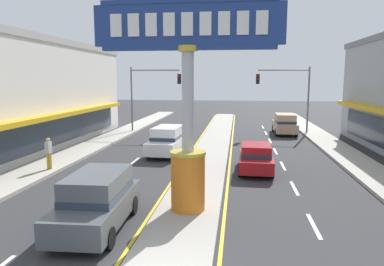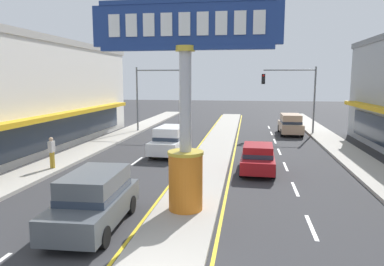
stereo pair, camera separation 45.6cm
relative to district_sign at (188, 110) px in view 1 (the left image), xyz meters
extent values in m
cube|color=#A39E93|center=(0.00, 12.52, -3.86)|extent=(2.42, 52.00, 0.14)
cube|color=#ADA89E|center=(-8.97, 10.52, -3.84)|extent=(2.32, 60.00, 0.18)
cube|color=#ADA89E|center=(8.97, 10.52, -3.84)|extent=(2.32, 60.00, 0.18)
cube|color=silver|center=(-4.51, -0.68, -3.92)|extent=(0.14, 2.20, 0.01)
cube|color=silver|center=(-4.51, 3.72, -3.92)|extent=(0.14, 2.20, 0.01)
cube|color=silver|center=(-4.51, 8.12, -3.92)|extent=(0.14, 2.20, 0.01)
cube|color=silver|center=(-4.51, 12.52, -3.92)|extent=(0.14, 2.20, 0.01)
cube|color=silver|center=(-4.51, 16.92, -3.92)|extent=(0.14, 2.20, 0.01)
cube|color=silver|center=(-4.51, 21.32, -3.92)|extent=(0.14, 2.20, 0.01)
cube|color=silver|center=(-4.51, 25.72, -3.92)|extent=(0.14, 2.20, 0.01)
cube|color=silver|center=(4.51, -0.68, -3.92)|extent=(0.14, 2.20, 0.01)
cube|color=silver|center=(4.51, 3.72, -3.92)|extent=(0.14, 2.20, 0.01)
cube|color=silver|center=(4.51, 8.12, -3.92)|extent=(0.14, 2.20, 0.01)
cube|color=silver|center=(4.51, 12.52, -3.92)|extent=(0.14, 2.20, 0.01)
cube|color=silver|center=(4.51, 16.92, -3.92)|extent=(0.14, 2.20, 0.01)
cube|color=silver|center=(4.51, 21.32, -3.92)|extent=(0.14, 2.20, 0.01)
cube|color=silver|center=(4.51, 25.72, -3.92)|extent=(0.14, 2.20, 0.01)
cube|color=yellow|center=(-1.39, 12.52, -3.92)|extent=(0.12, 52.00, 0.01)
cube|color=yellow|center=(1.39, 12.52, -3.92)|extent=(0.12, 52.00, 0.01)
cylinder|color=orange|center=(0.00, 0.00, -2.72)|extent=(1.28, 1.28, 2.13)
cylinder|color=gold|center=(0.00, 0.00, -1.60)|extent=(1.35, 1.35, 0.12)
cylinder|color=#B7B7BC|center=(0.00, 0.00, 0.32)|extent=(0.44, 0.44, 3.96)
cylinder|color=gold|center=(0.00, 0.00, 2.20)|extent=(0.71, 0.71, 0.20)
cube|color=navy|center=(0.00, 0.00, 3.02)|extent=(6.81, 0.24, 1.45)
cube|color=navy|center=(0.00, 0.00, 3.82)|extent=(6.27, 0.29, 0.16)
cube|color=navy|center=(0.00, 0.00, 2.22)|extent=(6.27, 0.29, 0.16)
cube|color=white|center=(-2.57, -0.15, 3.02)|extent=(0.41, 0.06, 0.80)
cube|color=white|center=(-1.93, -0.15, 3.02)|extent=(0.41, 0.06, 0.80)
cube|color=white|center=(-1.29, -0.15, 3.02)|extent=(0.41, 0.06, 0.80)
cube|color=white|center=(-0.64, -0.15, 3.02)|extent=(0.41, 0.06, 0.80)
cube|color=white|center=(0.00, -0.15, 3.02)|extent=(0.41, 0.06, 0.80)
cube|color=white|center=(0.64, -0.15, 3.02)|extent=(0.41, 0.06, 0.80)
cube|color=white|center=(1.29, -0.15, 3.02)|extent=(0.41, 0.06, 0.80)
cube|color=white|center=(1.93, -0.15, 3.02)|extent=(0.41, 0.06, 0.80)
cube|color=white|center=(2.57, -0.15, 3.02)|extent=(0.41, 0.06, 0.80)
cube|color=gold|center=(-10.40, 10.76, -1.31)|extent=(0.90, 21.88, 0.30)
cube|color=#283342|center=(-10.81, 10.76, -2.43)|extent=(0.08, 21.11, 2.00)
cylinder|color=slate|center=(-8.21, 20.09, -0.83)|extent=(0.16, 0.16, 6.20)
cylinder|color=slate|center=(-5.90, 20.09, 1.97)|extent=(4.62, 0.12, 0.12)
cube|color=black|center=(-3.59, 19.93, 1.16)|extent=(0.32, 0.24, 0.92)
sphere|color=red|center=(-3.59, 19.79, 1.46)|extent=(0.17, 0.17, 0.17)
sphere|color=black|center=(-3.59, 19.79, 1.16)|extent=(0.17, 0.17, 0.17)
sphere|color=black|center=(-3.59, 19.79, 0.86)|extent=(0.17, 0.17, 0.17)
cylinder|color=slate|center=(8.21, 21.06, -0.83)|extent=(0.16, 0.16, 6.20)
cylinder|color=slate|center=(5.90, 21.06, 1.97)|extent=(4.62, 0.12, 0.12)
cube|color=black|center=(3.59, 20.90, 1.16)|extent=(0.32, 0.24, 0.92)
sphere|color=red|center=(3.59, 20.76, 1.46)|extent=(0.17, 0.17, 0.17)
sphere|color=black|center=(3.59, 20.76, 1.16)|extent=(0.17, 0.17, 0.17)
sphere|color=black|center=(3.59, 20.76, 0.86)|extent=(0.17, 0.17, 0.17)
cube|color=maroon|center=(2.86, 6.75, -3.33)|extent=(1.89, 4.35, 0.66)
cube|color=maroon|center=(2.86, 6.57, -2.70)|extent=(1.61, 2.20, 0.60)
cube|color=#283342|center=(2.86, 6.57, -2.88)|extent=(1.65, 2.22, 0.24)
cylinder|color=black|center=(2.09, 8.10, -3.62)|extent=(0.24, 0.63, 0.62)
cylinder|color=black|center=(3.71, 8.05, -3.62)|extent=(0.24, 0.63, 0.62)
cylinder|color=black|center=(2.01, 5.44, -3.62)|extent=(0.24, 0.63, 0.62)
cylinder|color=black|center=(3.63, 5.39, -3.62)|extent=(0.24, 0.63, 0.62)
cube|color=#4C5156|center=(-2.86, -1.84, -3.23)|extent=(2.08, 4.67, 0.80)
cube|color=#4C5156|center=(-2.87, -1.66, -2.43)|extent=(1.78, 2.91, 0.80)
cube|color=#283342|center=(-2.87, -1.66, -2.71)|extent=(1.82, 2.94, 0.24)
cylinder|color=black|center=(-1.93, -3.24, -3.59)|extent=(0.25, 0.69, 0.68)
cylinder|color=black|center=(-3.68, -3.30, -3.59)|extent=(0.25, 0.69, 0.68)
cylinder|color=black|center=(-2.04, -0.39, -3.59)|extent=(0.25, 0.69, 0.68)
cylinder|color=black|center=(-3.79, -0.45, -3.59)|extent=(0.25, 0.69, 0.68)
cube|color=tan|center=(6.16, 20.92, -3.23)|extent=(1.92, 4.61, 0.80)
cube|color=tan|center=(6.16, 20.74, -2.43)|extent=(1.68, 2.86, 0.80)
cube|color=#283342|center=(6.16, 20.74, -2.71)|extent=(1.72, 2.89, 0.24)
cylinder|color=black|center=(5.28, 22.35, -3.59)|extent=(0.22, 0.68, 0.68)
cylinder|color=black|center=(7.03, 22.35, -3.59)|extent=(0.22, 0.68, 0.68)
cylinder|color=black|center=(5.29, 19.49, -3.59)|extent=(0.22, 0.68, 0.68)
cylinder|color=black|center=(7.04, 19.50, -3.59)|extent=(0.22, 0.68, 0.68)
cube|color=white|center=(-2.86, 10.35, -3.23)|extent=(2.17, 4.71, 0.80)
cube|color=white|center=(-2.85, 10.53, -2.43)|extent=(1.84, 2.95, 0.80)
cube|color=#283342|center=(-2.85, 10.53, -2.71)|extent=(1.88, 2.98, 0.24)
cylinder|color=black|center=(-2.07, 8.87, -3.59)|extent=(0.26, 0.69, 0.68)
cylinder|color=black|center=(-3.82, 8.98, -3.59)|extent=(0.26, 0.69, 0.68)
cylinder|color=black|center=(-1.90, 11.72, -3.59)|extent=(0.26, 0.69, 0.68)
cylinder|color=black|center=(-3.65, 11.82, -3.59)|extent=(0.26, 0.69, 0.68)
cylinder|color=gold|center=(-8.44, 5.01, -3.30)|extent=(0.14, 0.14, 0.90)
cylinder|color=gold|center=(-8.30, 5.01, -3.30)|extent=(0.14, 0.14, 0.90)
cube|color=#B7B2AD|center=(-8.37, 5.01, -2.54)|extent=(0.23, 0.41, 0.61)
sphere|color=beige|center=(-8.37, 5.01, -2.13)|extent=(0.22, 0.22, 0.22)
camera|label=1|loc=(1.81, -12.92, 1.10)|focal=33.45mm
camera|label=2|loc=(2.26, -12.85, 1.10)|focal=33.45mm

